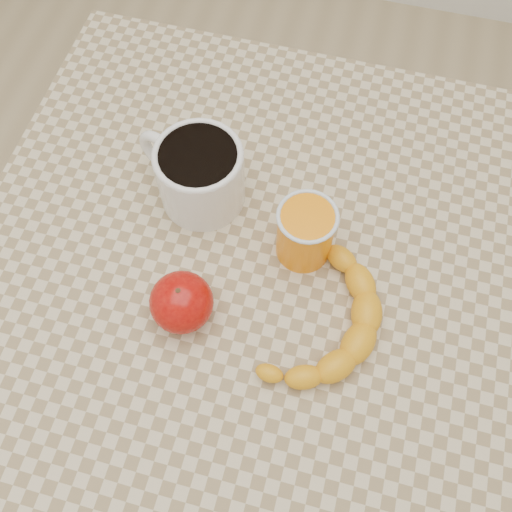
% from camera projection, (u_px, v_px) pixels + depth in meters
% --- Properties ---
extents(ground, '(3.00, 3.00, 0.00)m').
position_uv_depth(ground, '(256.00, 391.00, 1.44)').
color(ground, tan).
rests_on(ground, ground).
extents(table, '(0.80, 0.80, 0.75)m').
position_uv_depth(table, '(256.00, 288.00, 0.85)').
color(table, '#C2B089').
rests_on(table, ground).
extents(coffee_mug, '(0.18, 0.15, 0.10)m').
position_uv_depth(coffee_mug, '(198.00, 173.00, 0.77)').
color(coffee_mug, white).
rests_on(coffee_mug, table).
extents(orange_juice_glass, '(0.08, 0.08, 0.09)m').
position_uv_depth(orange_juice_glass, '(305.00, 232.00, 0.74)').
color(orange_juice_glass, orange).
rests_on(orange_juice_glass, table).
extents(apple, '(0.08, 0.08, 0.07)m').
position_uv_depth(apple, '(182.00, 302.00, 0.71)').
color(apple, '#870404').
rests_on(apple, table).
extents(banana, '(0.30, 0.34, 0.04)m').
position_uv_depth(banana, '(321.00, 318.00, 0.72)').
color(banana, '#F1A515').
rests_on(banana, table).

